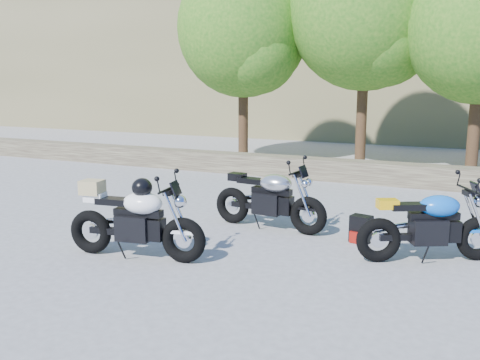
% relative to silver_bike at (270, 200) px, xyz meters
% --- Properties ---
extents(ground, '(90.00, 90.00, 0.00)m').
position_rel_silver_bike_xyz_m(ground, '(-0.75, -0.94, -0.48)').
color(ground, slate).
rests_on(ground, ground).
extents(stone_wall, '(22.00, 0.55, 0.50)m').
position_rel_silver_bike_xyz_m(stone_wall, '(-0.75, 4.56, -0.23)').
color(stone_wall, '#44382D').
rests_on(stone_wall, ground).
extents(tree_decid_left, '(3.67, 3.67, 5.62)m').
position_rel_silver_bike_xyz_m(tree_decid_left, '(-3.15, 6.20, 3.15)').
color(tree_decid_left, '#382314').
rests_on(tree_decid_left, ground).
extents(tree_decid_mid, '(4.08, 4.08, 6.24)m').
position_rel_silver_bike_xyz_m(tree_decid_mid, '(0.15, 6.60, 3.55)').
color(tree_decid_mid, '#382314').
rests_on(tree_decid_mid, ground).
extents(silver_bike, '(1.99, 0.63, 1.00)m').
position_rel_silver_bike_xyz_m(silver_bike, '(0.00, 0.00, 0.00)').
color(silver_bike, black).
rests_on(silver_bike, ground).
extents(white_bike, '(2.00, 0.63, 1.11)m').
position_rel_silver_bike_xyz_m(white_bike, '(-1.14, -2.07, 0.06)').
color(white_bike, black).
rests_on(white_bike, ground).
extents(blue_bike, '(1.80, 1.03, 0.98)m').
position_rel_silver_bike_xyz_m(blue_bike, '(2.49, -0.57, -0.01)').
color(blue_bike, black).
rests_on(blue_bike, ground).
extents(backpack, '(0.34, 0.31, 0.40)m').
position_rel_silver_bike_xyz_m(backpack, '(1.49, -0.11, -0.29)').
color(backpack, black).
rests_on(backpack, ground).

